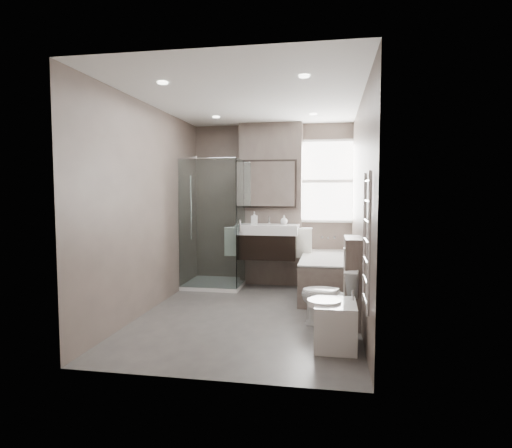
% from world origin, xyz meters
% --- Properties ---
extents(room, '(2.70, 3.90, 2.70)m').
position_xyz_m(room, '(0.00, 0.00, 1.30)').
color(room, '#4B4845').
rests_on(room, ground).
extents(vanity_pier, '(1.00, 0.25, 2.60)m').
position_xyz_m(vanity_pier, '(0.00, 1.77, 1.30)').
color(vanity_pier, '#5E524A').
rests_on(vanity_pier, ground).
extents(vanity, '(0.95, 0.47, 0.66)m').
position_xyz_m(vanity, '(0.00, 1.43, 0.74)').
color(vanity, black).
rests_on(vanity, vanity_pier).
extents(mirror_cabinet, '(0.86, 0.08, 0.76)m').
position_xyz_m(mirror_cabinet, '(0.00, 1.61, 1.63)').
color(mirror_cabinet, black).
rests_on(mirror_cabinet, vanity_pier).
extents(towel_left, '(0.24, 0.06, 0.44)m').
position_xyz_m(towel_left, '(-0.56, 1.40, 0.72)').
color(towel_left, white).
rests_on(towel_left, vanity_pier).
extents(towel_right, '(0.24, 0.06, 0.44)m').
position_xyz_m(towel_right, '(0.56, 1.40, 0.72)').
color(towel_right, white).
rests_on(towel_right, vanity_pier).
extents(shower_enclosure, '(0.90, 0.90, 2.00)m').
position_xyz_m(shower_enclosure, '(-0.75, 1.35, 0.49)').
color(shower_enclosure, white).
rests_on(shower_enclosure, ground).
extents(bathtub, '(0.75, 1.60, 0.57)m').
position_xyz_m(bathtub, '(0.92, 1.10, 0.32)').
color(bathtub, '#5E524A').
rests_on(bathtub, ground).
extents(window, '(0.98, 0.06, 1.33)m').
position_xyz_m(window, '(0.90, 1.88, 1.68)').
color(window, white).
rests_on(window, room).
extents(toilet, '(0.74, 0.52, 0.69)m').
position_xyz_m(toilet, '(0.97, -0.31, 0.34)').
color(toilet, white).
rests_on(toilet, ground).
extents(cistern_box, '(0.19, 0.55, 1.00)m').
position_xyz_m(cistern_box, '(1.21, -0.25, 0.50)').
color(cistern_box, '#5E524A').
rests_on(cistern_box, ground).
extents(bidet, '(0.47, 0.55, 0.57)m').
position_xyz_m(bidet, '(1.01, -0.96, 0.23)').
color(bidet, white).
rests_on(bidet, ground).
extents(towel_radiator, '(0.03, 0.49, 1.10)m').
position_xyz_m(towel_radiator, '(1.25, -1.60, 1.12)').
color(towel_radiator, silver).
rests_on(towel_radiator, room).
extents(soap_bottle_a, '(0.09, 0.09, 0.20)m').
position_xyz_m(soap_bottle_a, '(-0.22, 1.48, 1.10)').
color(soap_bottle_a, white).
rests_on(soap_bottle_a, vanity).
extents(soap_bottle_b, '(0.11, 0.11, 0.14)m').
position_xyz_m(soap_bottle_b, '(0.24, 1.53, 1.07)').
color(soap_bottle_b, white).
rests_on(soap_bottle_b, vanity).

